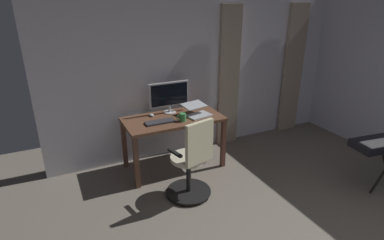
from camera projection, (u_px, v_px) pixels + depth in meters
back_room_partition at (203, 70)px, 4.82m from camera, size 4.82×0.10×2.52m
curtain_left_panel at (293, 70)px, 5.48m from camera, size 0.38×0.06×2.22m
curtain_right_panel at (229, 78)px, 4.95m from camera, size 0.35×0.06×2.22m
desk at (173, 125)px, 4.35m from camera, size 1.36×0.68×0.76m
office_chair at (192, 163)px, 3.72m from camera, size 0.56×0.56×1.04m
computer_monitor at (169, 95)px, 4.42m from camera, size 0.59×0.18×0.45m
computer_keyboard at (160, 122)px, 4.13m from camera, size 0.39×0.14×0.02m
laptop at (197, 112)px, 4.38m from camera, size 0.39×0.40×0.15m
computer_mouse at (151, 115)px, 4.36m from camera, size 0.06×0.10×0.04m
mug_coffee at (183, 117)px, 4.18m from camera, size 0.14×0.09×0.11m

